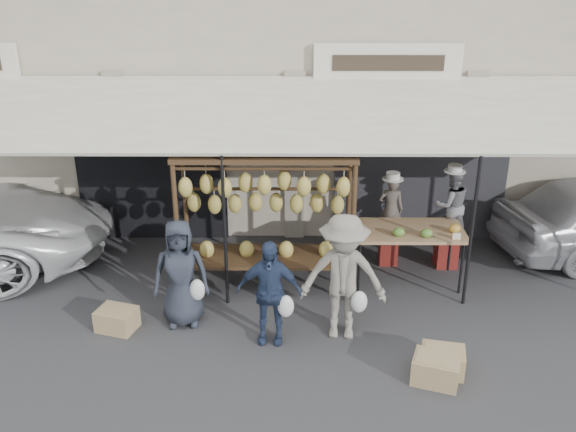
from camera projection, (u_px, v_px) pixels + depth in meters
name	position (u px, v px, depth m)	size (l,w,h in m)	color
ground_plane	(295.00, 348.00, 8.49)	(90.00, 90.00, 0.00)	#2D2D30
shophouse	(294.00, 11.00, 13.01)	(24.00, 6.15, 7.30)	#C1B098
awning	(296.00, 115.00, 9.56)	(10.00, 2.35, 2.92)	silver
banana_rack	(265.00, 196.00, 9.27)	(2.60, 0.90, 2.24)	#352315
produce_table	(409.00, 232.00, 9.78)	(1.70, 0.90, 1.04)	#A47F5D
vendor_left	(391.00, 209.00, 10.35)	(0.41, 0.27, 1.11)	#534A45
vendor_right	(451.00, 205.00, 10.22)	(0.59, 0.46, 1.20)	gray
customer_left	(181.00, 273.00, 8.76)	(0.76, 0.49, 1.55)	#272C37
customer_mid	(269.00, 292.00, 8.38)	(0.86, 0.36, 1.47)	navy
customer_right	(343.00, 278.00, 8.42)	(1.15, 0.66, 1.78)	gray
stool_left	(388.00, 252.00, 10.65)	(0.29, 0.29, 0.41)	maroon
stool_right	(446.00, 252.00, 10.55)	(0.34, 0.34, 0.48)	maroon
crate_near_a	(443.00, 361.00, 7.97)	(0.53, 0.40, 0.32)	tan
crate_near_b	(436.00, 370.00, 7.79)	(0.55, 0.42, 0.33)	tan
crate_far	(117.00, 319.00, 8.85)	(0.51, 0.39, 0.31)	tan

